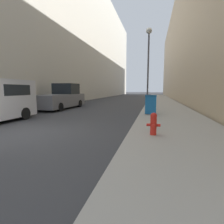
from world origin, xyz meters
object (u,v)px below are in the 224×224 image
at_px(trash_bin, 151,104).
at_px(lamppost, 148,56).
at_px(pickup_truck, 62,98).
at_px(fire_hydrant, 153,123).

distance_m(trash_bin, lamppost, 5.20).
height_order(lamppost, pickup_truck, lamppost).
bearing_deg(lamppost, trash_bin, -84.82).
bearing_deg(trash_bin, pickup_truck, 159.59).
relative_size(trash_bin, lamppost, 0.18).
relative_size(fire_hydrant, trash_bin, 0.64).
bearing_deg(lamppost, fire_hydrant, -86.52).
height_order(trash_bin, pickup_truck, pickup_truck).
xyz_separation_m(lamppost, pickup_truck, (-7.03, -1.07, -3.37)).
xyz_separation_m(fire_hydrant, pickup_truck, (-7.56, 7.66, 0.36)).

